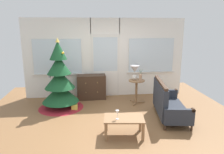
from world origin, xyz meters
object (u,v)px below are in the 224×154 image
object	(u,v)px
flower_vase	(141,77)
gift_box	(74,107)
wine_glass	(117,113)
side_table	(136,87)
christmas_tree	(60,83)
coffee_table	(124,120)
settee_sofa	(167,103)
dresser_cabinet	(91,87)
table_lamp	(135,71)

from	to	relation	value
flower_vase	gift_box	distance (m)	2.10
wine_glass	side_table	bearing A→B (deg)	66.74
christmas_tree	flower_vase	bearing A→B (deg)	1.55
flower_vase	coffee_table	xyz separation A→B (m)	(-0.80, -1.86, -0.49)
settee_sofa	gift_box	world-z (taller)	settee_sofa
christmas_tree	dresser_cabinet	distance (m)	1.18
settee_sofa	flower_vase	distance (m)	1.23
gift_box	side_table	bearing A→B (deg)	10.50
flower_vase	wine_glass	xyz separation A→B (m)	(-0.95, -1.91, -0.28)
coffee_table	wine_glass	size ratio (longest dim) A/B	4.57
table_lamp	coffee_table	world-z (taller)	table_lamp
settee_sofa	coffee_table	bearing A→B (deg)	-147.04
table_lamp	coffee_table	bearing A→B (deg)	-108.04
christmas_tree	wine_glass	bearing A→B (deg)	-53.25
christmas_tree	flower_vase	world-z (taller)	christmas_tree
side_table	flower_vase	world-z (taller)	flower_vase
flower_vase	gift_box	size ratio (longest dim) A/B	2.09
dresser_cabinet	settee_sofa	xyz separation A→B (m)	(1.89, -1.68, -0.01)
dresser_cabinet	settee_sofa	bearing A→B (deg)	-41.64
table_lamp	wine_glass	size ratio (longest dim) A/B	2.26
table_lamp	wine_glass	distance (m)	2.21
side_table	coffee_table	world-z (taller)	side_table
settee_sofa	table_lamp	bearing A→B (deg)	118.19
dresser_cabinet	flower_vase	size ratio (longest dim) A/B	2.60
wine_glass	gift_box	size ratio (longest dim) A/B	1.16
dresser_cabinet	coffee_table	xyz separation A→B (m)	(0.64, -2.50, -0.04)
gift_box	christmas_tree	bearing A→B (deg)	151.08
christmas_tree	coffee_table	xyz separation A→B (m)	(1.53, -1.79, -0.38)
dresser_cabinet	coffee_table	bearing A→B (deg)	-75.55
dresser_cabinet	gift_box	xyz separation A→B (m)	(-0.50, -0.92, -0.31)
settee_sofa	gift_box	size ratio (longest dim) A/B	9.72
side_table	gift_box	size ratio (longest dim) A/B	4.31
side_table	flower_vase	xyz separation A→B (m)	(0.10, -0.06, 0.33)
wine_glass	table_lamp	bearing A→B (deg)	68.62
coffee_table	flower_vase	bearing A→B (deg)	66.76
gift_box	table_lamp	bearing A→B (deg)	12.08
christmas_tree	wine_glass	size ratio (longest dim) A/B	10.21
settee_sofa	table_lamp	world-z (taller)	table_lamp
christmas_tree	dresser_cabinet	xyz separation A→B (m)	(0.89, 0.70, -0.34)
flower_vase	coffee_table	size ratio (longest dim) A/B	0.39
settee_sofa	gift_box	bearing A→B (deg)	162.27
settee_sofa	side_table	distance (m)	1.24
flower_vase	table_lamp	bearing A→B (deg)	147.99
coffee_table	gift_box	xyz separation A→B (m)	(-1.14, 1.58, -0.27)
settee_sofa	table_lamp	distance (m)	1.44
flower_vase	wine_glass	world-z (taller)	flower_vase
dresser_cabinet	side_table	bearing A→B (deg)	-23.37
dresser_cabinet	flower_vase	xyz separation A→B (m)	(1.44, -0.64, 0.45)
table_lamp	flower_vase	distance (m)	0.25
settee_sofa	side_table	size ratio (longest dim) A/B	2.25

